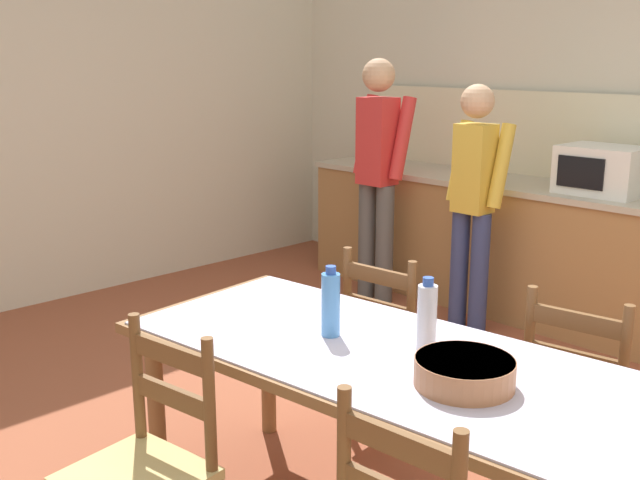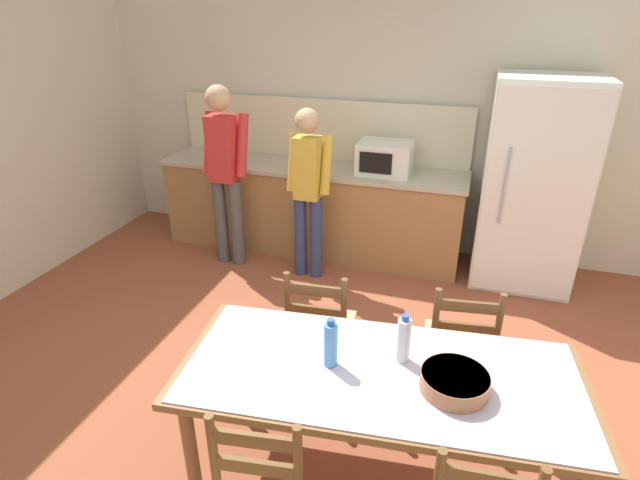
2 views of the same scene
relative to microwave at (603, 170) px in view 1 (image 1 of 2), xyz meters
The scene contains 14 objects.
ground_plane 2.46m from the microwave, 86.42° to the right, with size 8.32×8.32×0.00m, color brown.
wall_left 3.84m from the microwave, 144.73° to the right, with size 0.12×5.20×2.90m, color beige.
kitchen_counter 0.96m from the microwave, behind, with size 3.09×0.66×0.92m.
counter_splashback 0.83m from the microwave, 155.97° to the left, with size 3.05×0.03×0.60m, color beige.
microwave is the anchor object (origin of this frame).
dining_table 2.68m from the microwave, 79.25° to the right, with size 2.08×1.07×0.75m.
bottle_near_centre 2.65m from the microwave, 84.66° to the right, with size 0.07×0.07×0.27m.
bottle_off_centre 2.56m from the microwave, 76.82° to the right, with size 0.07×0.07×0.27m.
serving_bowl 2.78m from the microwave, 72.12° to the right, with size 0.32×0.32×0.09m.
chair_side_far_right 2.13m from the microwave, 64.78° to the right, with size 0.47×0.45×0.91m.
chair_side_far_left 2.04m from the microwave, 90.89° to the right, with size 0.45×0.43×0.91m.
chair_side_near_left 3.43m from the microwave, 87.93° to the right, with size 0.47×0.46×0.91m.
person_at_sink 1.52m from the microwave, 160.82° to the right, with size 0.44×0.30×1.75m.
person_at_counter 0.81m from the microwave, 138.78° to the right, with size 0.40×0.28×1.60m.
Camera 1 is at (1.98, -2.28, 1.78)m, focal length 42.00 mm.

